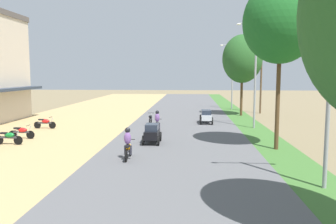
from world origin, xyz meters
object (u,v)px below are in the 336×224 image
(parked_motorbike_seventh, at_px, (45,122))
(parked_motorbike_fifth, at_px, (9,137))
(car_sedan_silver, at_px, (206,116))
(utility_pole_near, at_px, (261,75))
(motorbike_ahead_third, at_px, (157,122))
(parked_motorbike_sixth, at_px, (22,132))
(streetlamp_far, at_px, (232,72))
(car_hatchback_black, at_px, (152,133))
(motorbike_ahead_second, at_px, (128,144))
(streetlamp_mid, at_px, (255,68))
(median_tree_third, at_px, (242,59))
(motorbike_ahead_fourth, at_px, (150,118))
(streetlamp_near, at_px, (330,75))
(median_tree_second, at_px, (281,22))

(parked_motorbike_seventh, bearing_deg, parked_motorbike_fifth, -86.15)
(parked_motorbike_fifth, distance_m, car_sedan_silver, 16.10)
(utility_pole_near, bearing_deg, car_sedan_silver, -126.27)
(car_sedan_silver, bearing_deg, motorbike_ahead_third, -127.74)
(parked_motorbike_sixth, xyz_separation_m, streetlamp_far, (16.53, 20.86, 4.15))
(car_sedan_silver, bearing_deg, car_hatchback_black, -112.85)
(parked_motorbike_fifth, relative_size, motorbike_ahead_second, 1.00)
(parked_motorbike_sixth, height_order, streetlamp_mid, streetlamp_mid)
(parked_motorbike_fifth, bearing_deg, median_tree_third, 44.16)
(motorbike_ahead_fourth, bearing_deg, streetlamp_near, -62.02)
(parked_motorbike_sixth, relative_size, median_tree_second, 0.19)
(utility_pole_near, distance_m, car_sedan_silver, 11.53)
(streetlamp_near, height_order, motorbike_ahead_second, streetlamp_near)
(median_tree_third, xyz_separation_m, utility_pole_near, (2.53, 2.73, -1.64))
(streetlamp_near, bearing_deg, streetlamp_mid, 90.00)
(parked_motorbike_fifth, relative_size, parked_motorbike_seventh, 1.00)
(parked_motorbike_seventh, xyz_separation_m, streetlamp_near, (16.81, -13.33, 3.82))
(parked_motorbike_fifth, xyz_separation_m, parked_motorbike_sixth, (-0.15, 1.94, 0.00))
(car_hatchback_black, bearing_deg, motorbike_ahead_fourth, 97.39)
(utility_pole_near, relative_size, car_sedan_silver, 3.68)
(parked_motorbike_fifth, relative_size, streetlamp_near, 0.24)
(streetlamp_mid, xyz_separation_m, car_sedan_silver, (-3.76, 2.31, -4.17))
(parked_motorbike_seventh, height_order, median_tree_second, median_tree_second)
(parked_motorbike_fifth, height_order, median_tree_second, median_tree_second)
(streetlamp_near, relative_size, car_hatchback_black, 3.71)
(streetlamp_near, height_order, car_sedan_silver, streetlamp_near)
(parked_motorbike_seventh, distance_m, median_tree_third, 20.35)
(parked_motorbike_sixth, distance_m, utility_pole_near, 25.89)
(parked_motorbike_fifth, height_order, parked_motorbike_sixth, same)
(parked_motorbike_sixth, height_order, median_tree_third, median_tree_third)
(parked_motorbike_sixth, height_order, motorbike_ahead_third, motorbike_ahead_third)
(streetlamp_near, relative_size, utility_pole_near, 0.89)
(streetlamp_mid, height_order, motorbike_ahead_fourth, streetlamp_mid)
(car_sedan_silver, bearing_deg, parked_motorbike_seventh, -164.21)
(car_hatchback_black, bearing_deg, utility_pole_near, 60.06)
(parked_motorbike_seventh, relative_size, motorbike_ahead_third, 1.00)
(parked_motorbike_fifth, xyz_separation_m, car_sedan_silver, (12.63, 9.99, 0.19))
(parked_motorbike_seventh, bearing_deg, motorbike_ahead_second, -48.19)
(median_tree_third, xyz_separation_m, streetlamp_far, (-0.19, 6.70, -1.28))
(streetlamp_mid, bearing_deg, median_tree_third, 88.73)
(streetlamp_mid, height_order, motorbike_ahead_second, streetlamp_mid)
(streetlamp_far, bearing_deg, streetlamp_mid, -90.00)
(streetlamp_mid, xyz_separation_m, motorbike_ahead_third, (-7.62, -2.67, -4.05))
(car_sedan_silver, bearing_deg, motorbike_ahead_fourth, -170.91)
(car_sedan_silver, bearing_deg, parked_motorbike_fifth, -141.65)
(parked_motorbike_seventh, height_order, car_hatchback_black, car_hatchback_black)
(motorbike_ahead_second, relative_size, motorbike_ahead_fourth, 1.00)
(median_tree_second, relative_size, utility_pole_near, 1.15)
(streetlamp_near, height_order, motorbike_ahead_fourth, streetlamp_near)
(car_hatchback_black, relative_size, motorbike_ahead_second, 1.11)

